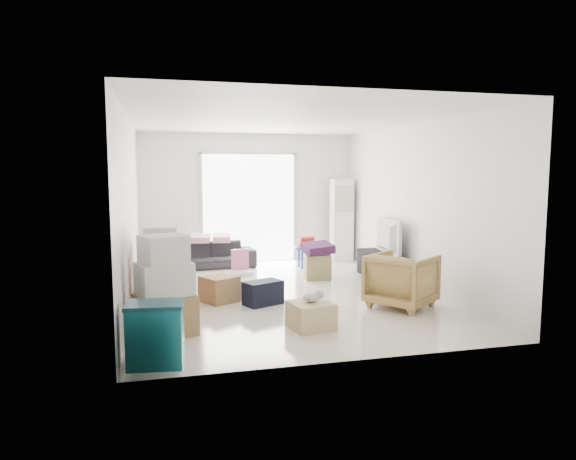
% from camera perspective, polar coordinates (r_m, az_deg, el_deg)
% --- Properties ---
extents(room_shell, '(4.98, 6.48, 3.18)m').
position_cam_1_polar(room_shell, '(7.93, -0.71, 2.47)').
color(room_shell, beige).
rests_on(room_shell, ground).
extents(sliding_door, '(2.10, 0.04, 2.33)m').
position_cam_1_polar(sliding_door, '(10.85, -4.34, 2.95)').
color(sliding_door, white).
rests_on(sliding_door, room_shell).
extents(ac_tower, '(0.45, 0.30, 1.75)m').
position_cam_1_polar(ac_tower, '(11.07, 5.97, 1.09)').
color(ac_tower, white).
rests_on(ac_tower, room_shell).
extents(tv_console, '(0.42, 1.38, 0.46)m').
position_cam_1_polar(tv_console, '(9.33, 10.43, -3.97)').
color(tv_console, black).
rests_on(tv_console, room_shell).
extents(television, '(0.70, 1.12, 0.14)m').
position_cam_1_polar(television, '(9.28, 10.47, -2.14)').
color(television, black).
rests_on(television, tv_console).
extents(sofa, '(1.77, 0.65, 0.68)m').
position_cam_1_polar(sofa, '(10.37, -8.58, -2.30)').
color(sofa, black).
rests_on(sofa, room_shell).
extents(pillow_left, '(0.41, 0.34, 0.11)m').
position_cam_1_polar(pillow_left, '(10.34, -9.71, -0.13)').
color(pillow_left, '#E8A9B0').
rests_on(pillow_left, sofa).
extents(pillow_right, '(0.41, 0.35, 0.13)m').
position_cam_1_polar(pillow_right, '(10.33, -7.40, -0.05)').
color(pillow_right, '#E8A9B0').
rests_on(pillow_right, sofa).
extents(armchair, '(1.10, 1.11, 0.84)m').
position_cam_1_polar(armchair, '(7.44, 12.53, -5.19)').
color(armchair, tan).
rests_on(armchair, room_shell).
extents(storage_bins, '(0.59, 0.45, 0.63)m').
position_cam_1_polar(storage_bins, '(5.30, -14.49, -11.12)').
color(storage_bins, '#125D62').
rests_on(storage_bins, room_shell).
extents(box_stack_a, '(0.78, 0.71, 1.18)m').
position_cam_1_polar(box_stack_a, '(6.18, -13.55, -6.56)').
color(box_stack_a, '#9A7745').
rests_on(box_stack_a, room_shell).
extents(box_stack_b, '(0.68, 0.61, 1.17)m').
position_cam_1_polar(box_stack_b, '(7.28, -13.63, -4.78)').
color(box_stack_b, '#9A7745').
rests_on(box_stack_b, room_shell).
extents(box_stack_c, '(0.76, 0.70, 0.92)m').
position_cam_1_polar(box_stack_c, '(8.16, -13.46, -3.98)').
color(box_stack_c, '#9A7745').
rests_on(box_stack_c, room_shell).
extents(loose_box, '(0.62, 0.62, 0.38)m').
position_cam_1_polar(loose_box, '(7.67, -7.63, -6.50)').
color(loose_box, '#9A7745').
rests_on(loose_box, room_shell).
extents(duffel_bag, '(0.62, 0.51, 0.34)m').
position_cam_1_polar(duffel_bag, '(7.45, -2.81, -6.98)').
color(duffel_bag, black).
rests_on(duffel_bag, room_shell).
extents(ottoman, '(0.51, 0.51, 0.44)m').
position_cam_1_polar(ottoman, '(9.21, 3.29, -4.06)').
color(ottoman, '#968D57').
rests_on(ottoman, room_shell).
extents(blanket, '(0.53, 0.53, 0.14)m').
position_cam_1_polar(blanket, '(9.17, 3.30, -2.26)').
color(blanket, '#411C48').
rests_on(blanket, ottoman).
extents(kids_table, '(0.49, 0.49, 0.62)m').
position_cam_1_polar(kids_table, '(10.24, 2.05, -1.77)').
color(kids_table, '#0E30B3').
rests_on(kids_table, room_shell).
extents(toy_walker, '(0.39, 0.36, 0.48)m').
position_cam_1_polar(toy_walker, '(9.56, -5.27, -4.24)').
color(toy_walker, silver).
rests_on(toy_walker, room_shell).
extents(wood_crate, '(0.56, 0.56, 0.32)m').
position_cam_1_polar(wood_crate, '(6.35, 2.55, -9.45)').
color(wood_crate, tan).
rests_on(wood_crate, room_shell).
extents(plush_bunny, '(0.28, 0.16, 0.14)m').
position_cam_1_polar(plush_bunny, '(6.31, 2.81, -7.43)').
color(plush_bunny, '#B2ADA8').
rests_on(plush_bunny, wood_crate).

